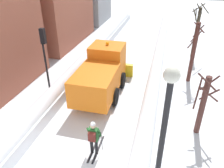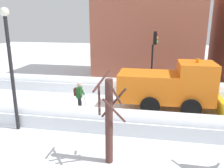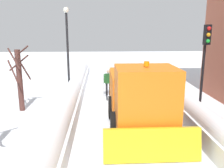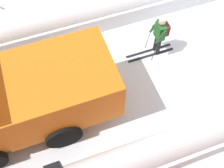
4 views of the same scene
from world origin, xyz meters
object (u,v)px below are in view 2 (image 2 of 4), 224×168
plow_truck (170,86)px  street_lamp (10,57)px  skier (79,94)px  bare_tree_near (109,119)px  traffic_light_pole (154,51)px

plow_truck → street_lamp: bearing=-62.0°
plow_truck → skier: (1.14, -5.21, -0.48)m
plow_truck → bare_tree_near: size_ratio=1.74×
traffic_light_pole → bare_tree_near: 9.29m
plow_truck → street_lamp: (3.96, -7.46, 2.10)m
skier → street_lamp: (2.82, -2.25, 2.58)m
plow_truck → bare_tree_near: bearing=-23.3°
traffic_light_pole → bare_tree_near: traffic_light_pole is taller
plow_truck → bare_tree_near: bare_tree_near is taller
plow_truck → bare_tree_near: 6.37m
traffic_light_pole → bare_tree_near: bearing=-9.2°
plow_truck → traffic_light_pole: bearing=-161.9°
street_lamp → bare_tree_near: 5.61m
skier → bare_tree_near: bearing=29.9°
skier → bare_tree_near: bare_tree_near is taller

